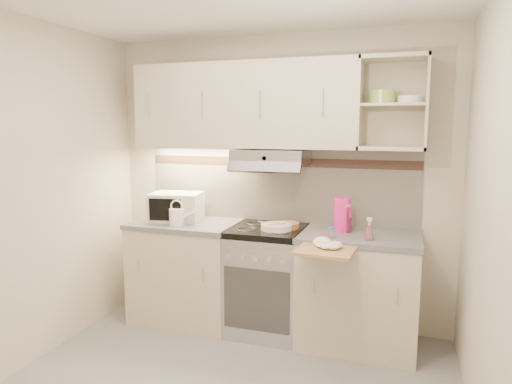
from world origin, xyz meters
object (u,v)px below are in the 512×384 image
glass_jar (345,217)px  plate_stack (276,227)px  cutting_board (326,250)px  electric_range (267,280)px  pink_pitcher (342,214)px  microwave (176,207)px  spray_bottle (369,231)px  watering_can (178,216)px

glass_jar → plate_stack: bearing=-167.7°
plate_stack → cutting_board: 0.61m
electric_range → pink_pitcher: (0.60, 0.06, 0.59)m
microwave → spray_bottle: bearing=-16.0°
plate_stack → spray_bottle: size_ratio=1.40×
electric_range → plate_stack: plate_stack is taller
watering_can → pink_pitcher: pink_pitcher is taller
watering_can → glass_jar: glass_jar is taller
electric_range → glass_jar: size_ratio=3.98×
glass_jar → spray_bottle: size_ratio=1.26×
electric_range → plate_stack: 0.49m
electric_range → cutting_board: (0.56, -0.44, 0.42)m
watering_can → plate_stack: bearing=-1.1°
watering_can → cutting_board: watering_can is taller
electric_range → pink_pitcher: bearing=5.9°
cutting_board → plate_stack: bearing=144.5°
plate_stack → pink_pitcher: pink_pitcher is taller
plate_stack → pink_pitcher: 0.54m
plate_stack → watering_can: bearing=-174.1°
glass_jar → microwave: bearing=-178.7°
microwave → glass_jar: bearing=-8.3°
microwave → pink_pitcher: size_ratio=1.76×
pink_pitcher → spray_bottle: 0.33m
pink_pitcher → cutting_board: pink_pitcher is taller
electric_range → spray_bottle: spray_bottle is taller
microwave → pink_pitcher: 1.46m
plate_stack → pink_pitcher: (0.51, 0.12, 0.11)m
glass_jar → electric_range: bearing=-174.6°
plate_stack → glass_jar: size_ratio=1.11×
electric_range → microwave: bearing=178.2°
electric_range → microwave: size_ratio=1.87×
watering_can → cutting_board: 1.35m
microwave → cutting_board: bearing=-27.9°
pink_pitcher → spray_bottle: (0.23, -0.22, -0.07)m
electric_range → cutting_board: bearing=-38.2°
watering_can → microwave: bearing=114.6°
electric_range → cutting_board: 0.83m
plate_stack → cutting_board: bearing=-39.5°
microwave → watering_can: microwave is taller
electric_range → microwave: 1.03m
pink_pitcher → glass_jar: (0.02, -0.00, -0.02)m
pink_pitcher → cutting_board: 0.53m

